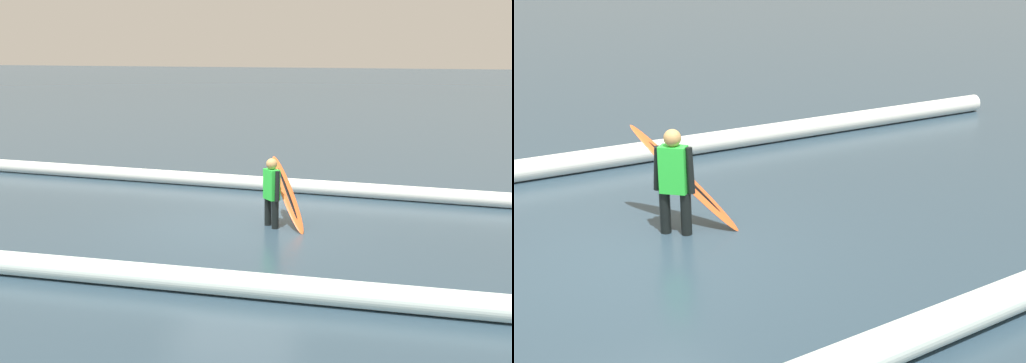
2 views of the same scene
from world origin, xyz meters
TOP-DOWN VIEW (x-y plane):
  - ground_plane at (0.00, 0.00)m, footprint 180.24×180.24m
  - surfer at (-0.72, -0.28)m, footprint 0.39×0.46m
  - surfboard at (-0.98, -0.53)m, footprint 1.10×1.45m
  - wave_crest_foreground at (2.76, -3.68)m, footprint 23.98×2.12m
  - wave_crest_midground at (-2.18, 3.46)m, footprint 23.19×0.41m

SIDE VIEW (x-z plane):
  - ground_plane at x=0.00m, z-range 0.00..0.00m
  - wave_crest_foreground at x=2.76m, z-range 0.00..0.35m
  - wave_crest_midground at x=-2.18m, z-range 0.00..0.37m
  - surfboard at x=-0.98m, z-range -0.02..1.29m
  - surfer at x=-0.72m, z-range 0.07..1.45m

